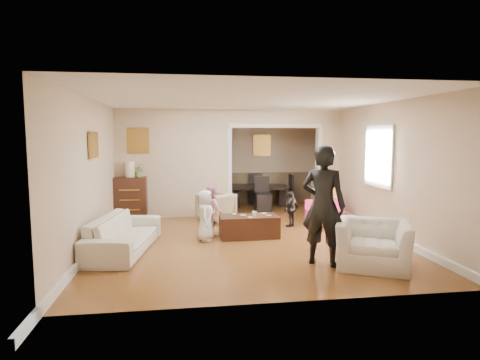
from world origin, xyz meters
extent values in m
plane|color=#925C25|center=(0.00, 0.00, 0.00)|extent=(7.00, 7.00, 0.00)
cube|color=#CBB295|center=(-1.38, 1.80, 1.30)|extent=(2.75, 0.18, 2.60)
cube|color=#CBB295|center=(2.48, 1.80, 1.30)|extent=(0.55, 0.18, 2.60)
cube|color=#CBB295|center=(1.10, 1.80, 2.42)|extent=(2.22, 0.18, 0.35)
cube|color=white|center=(2.73, -0.40, 1.55)|extent=(0.03, 0.95, 1.10)
cube|color=brown|center=(-2.20, 1.70, 1.85)|extent=(0.45, 0.03, 0.55)
cube|color=brown|center=(-2.71, -0.60, 1.80)|extent=(0.03, 0.55, 0.40)
cube|color=brown|center=(1.10, 3.44, 1.70)|extent=(0.45, 0.03, 0.55)
imported|color=#EFE3CE|center=(-2.17, -1.06, 0.30)|extent=(1.12, 2.16, 0.60)
imported|color=tan|center=(-0.42, 1.16, 0.32)|extent=(0.99, 0.99, 0.65)
imported|color=#EFE3CE|center=(1.64, -2.42, 0.34)|extent=(1.35, 1.29, 0.68)
cube|color=#34190F|center=(-2.39, 1.56, 0.50)|extent=(0.73, 0.41, 1.01)
cylinder|color=#F3E1C6|center=(-2.39, 1.56, 1.19)|extent=(0.22, 0.22, 0.36)
imported|color=#4D7C37|center=(-2.19, 1.56, 1.16)|extent=(0.27, 0.24, 0.31)
cube|color=#3A1B12|center=(0.09, -0.42, 0.21)|extent=(1.13, 0.57, 0.42)
imported|color=white|center=(0.19, -0.47, 0.47)|extent=(0.10, 0.10, 0.09)
cube|color=#FD4283|center=(2.20, 0.83, 0.26)|extent=(0.61, 0.61, 0.53)
cube|color=yellow|center=(2.32, 0.93, 0.68)|extent=(0.21, 0.10, 0.30)
cylinder|color=#23B1AD|center=(2.10, 0.78, 0.57)|extent=(0.08, 0.08, 0.08)
cube|color=red|center=(2.08, 0.95, 0.55)|extent=(0.09, 0.08, 0.05)
imported|color=beige|center=(2.25, 0.71, 0.55)|extent=(0.25, 0.25, 0.05)
imported|color=black|center=(0.90, 2.88, 0.29)|extent=(1.77, 1.12, 0.59)
imported|color=black|center=(0.93, -2.21, 0.91)|extent=(0.80, 0.74, 1.82)
imported|color=silver|center=(-0.76, -0.57, 0.48)|extent=(0.38, 0.51, 0.95)
imported|color=pink|center=(-0.61, -0.12, 0.49)|extent=(0.52, 0.58, 0.99)
imported|color=black|center=(1.14, 0.33, 0.39)|extent=(0.47, 0.44, 0.78)
cube|color=white|center=(0.47, -0.46, 0.42)|extent=(0.11, 0.09, 0.00)
cube|color=white|center=(0.09, -0.58, 0.42)|extent=(0.13, 0.14, 0.00)
cube|color=white|center=(-0.02, -0.37, 0.42)|extent=(0.13, 0.12, 0.00)
cube|color=white|center=(0.42, -0.24, 0.42)|extent=(0.13, 0.12, 0.00)
cube|color=white|center=(-0.18, -0.22, 0.42)|extent=(0.08, 0.10, 0.00)
camera|label=1|loc=(-1.15, -7.86, 1.94)|focal=29.68mm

